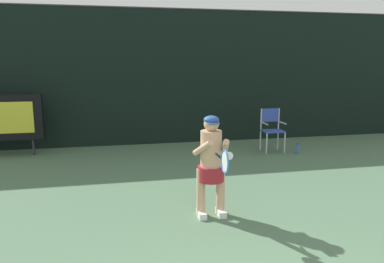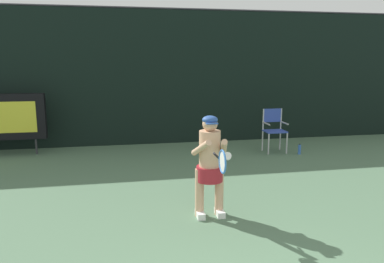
# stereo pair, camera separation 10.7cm
# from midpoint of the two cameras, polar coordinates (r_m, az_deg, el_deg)

# --- Properties ---
(backdrop_screen) EXTENTS (18.00, 0.12, 3.66)m
(backdrop_screen) POSITION_cam_midpoint_polar(r_m,az_deg,el_deg) (10.22, -4.09, 8.22)
(backdrop_screen) COLOR black
(backdrop_screen) RESTS_ON ground
(umpire_chair) EXTENTS (0.52, 0.44, 1.08)m
(umpire_chair) POSITION_cam_midpoint_polar(r_m,az_deg,el_deg) (9.57, 12.80, 0.61)
(umpire_chair) COLOR #B7B7BC
(umpire_chair) RESTS_ON ground
(water_bottle) EXTENTS (0.07, 0.07, 0.27)m
(water_bottle) POSITION_cam_midpoint_polar(r_m,az_deg,el_deg) (9.54, 16.50, -2.64)
(water_bottle) COLOR #3866BE
(water_bottle) RESTS_ON ground
(tennis_player) EXTENTS (0.53, 0.61, 1.50)m
(tennis_player) POSITION_cam_midpoint_polar(r_m,az_deg,el_deg) (5.41, 3.33, -4.69)
(tennis_player) COLOR white
(tennis_player) RESTS_ON ground
(tennis_racket) EXTENTS (0.03, 0.60, 0.31)m
(tennis_racket) POSITION_cam_midpoint_polar(r_m,az_deg,el_deg) (4.74, 5.27, -4.58)
(tennis_racket) COLOR black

